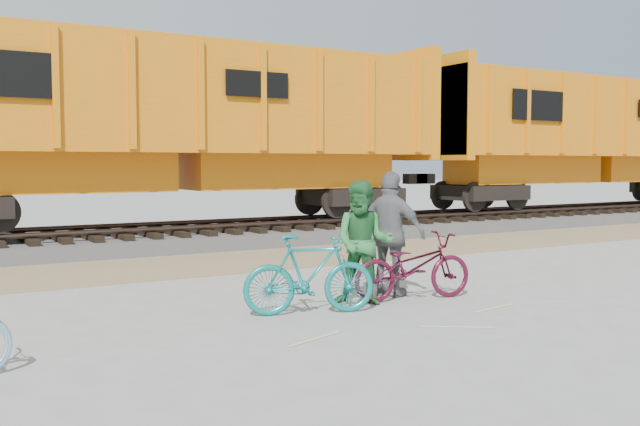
# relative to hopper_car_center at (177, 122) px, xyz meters

# --- Properties ---
(ground) EXTENTS (120.00, 120.00, 0.00)m
(ground) POSITION_rel_hopper_car_center_xyz_m (-0.92, -9.00, -3.01)
(ground) COLOR #9E9E99
(ground) RESTS_ON ground
(gravel_strip) EXTENTS (120.00, 3.00, 0.02)m
(gravel_strip) POSITION_rel_hopper_car_center_xyz_m (-0.92, -3.50, -3.00)
(gravel_strip) COLOR #94805C
(gravel_strip) RESTS_ON ground
(ballast_bed) EXTENTS (120.00, 4.00, 0.30)m
(ballast_bed) POSITION_rel_hopper_car_center_xyz_m (-0.92, 0.00, -2.86)
(ballast_bed) COLOR slate
(ballast_bed) RESTS_ON ground
(track) EXTENTS (120.00, 2.60, 0.24)m
(track) POSITION_rel_hopper_car_center_xyz_m (-0.92, 0.00, -2.53)
(track) COLOR black
(track) RESTS_ON ballast_bed
(hopper_car_center) EXTENTS (14.00, 3.13, 4.65)m
(hopper_car_center) POSITION_rel_hopper_car_center_xyz_m (0.00, 0.00, 0.00)
(hopper_car_center) COLOR black
(hopper_car_center) RESTS_ON track
(hopper_car_right) EXTENTS (14.00, 3.13, 4.65)m
(hopper_car_right) POSITION_rel_hopper_car_center_xyz_m (15.00, 0.00, 0.00)
(hopper_car_right) COLOR black
(hopper_car_right) RESTS_ON track
(bicycle_teal) EXTENTS (1.84, 1.02, 1.07)m
(bicycle_teal) POSITION_rel_hopper_car_center_xyz_m (-1.29, -8.61, -2.47)
(bicycle_teal) COLOR #13807E
(bicycle_teal) RESTS_ON ground
(bicycle_maroon) EXTENTS (1.96, 0.96, 0.99)m
(bicycle_maroon) POSITION_rel_hopper_car_center_xyz_m (0.50, -8.53, -2.51)
(bicycle_maroon) COLOR #4E0F25
(bicycle_maroon) RESTS_ON ground
(person_man) EXTENTS (1.08, 1.07, 1.76)m
(person_man) POSITION_rel_hopper_car_center_xyz_m (-0.29, -8.41, -2.13)
(person_man) COLOR #296F36
(person_man) RESTS_ON ground
(person_woman) EXTENTS (0.90, 1.19, 1.88)m
(person_woman) POSITION_rel_hopper_car_center_xyz_m (0.40, -8.13, -2.07)
(person_woman) COLOR slate
(person_woman) RESTS_ON ground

